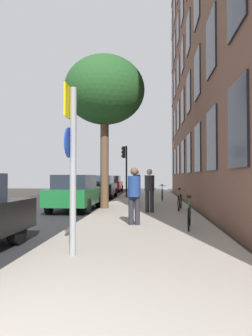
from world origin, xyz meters
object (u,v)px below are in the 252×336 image
traffic_light (125,162)px  tree_near (105,91)px  bicycle_0 (189,215)px  pedestrian_1 (149,188)px  sign_post (72,155)px  bicycle_3 (162,194)px  car_1 (76,192)px  pedestrian_0 (134,192)px  car_2 (102,186)px  bicycle_1 (180,201)px  car_3 (112,184)px  bicycle_2 (152,198)px  pedestrian_2 (137,183)px

traffic_light → tree_near: bearing=-92.5°
traffic_light → tree_near: (-0.32, -7.22, 2.89)m
bicycle_0 → pedestrian_1: 3.88m
pedestrian_1 → traffic_light: bearing=101.3°
sign_post → bicycle_3: sign_post is taller
car_1 → pedestrian_0: bearing=-57.2°
car_2 → bicycle_1: bearing=-61.2°
car_3 → bicycle_2: bearing=-75.1°
car_1 → car_3: (-0.49, 16.67, 0.00)m
sign_post → traffic_light: size_ratio=0.88×
bicycle_2 → car_3: 15.45m
bicycle_3 → traffic_light: bearing=135.4°
bicycle_3 → pedestrian_2: bearing=-146.4°
bicycle_3 → car_1: car_1 is taller
tree_near → bicycle_3: bearing=59.8°
pedestrian_0 → car_2: size_ratio=0.39×
pedestrian_0 → pedestrian_1: size_ratio=0.98×
bicycle_0 → pedestrian_0: pedestrian_0 is taller
pedestrian_0 → pedestrian_2: (-0.32, 8.37, 0.06)m
tree_near → pedestrian_2: size_ratio=3.83×
bicycle_0 → bicycle_3: bearing=92.2°
sign_post → tree_near: size_ratio=0.45×
bicycle_3 → car_2: 5.47m
sign_post → bicycle_0: 4.28m
bicycle_0 → traffic_light: bearing=103.1°
bicycle_3 → pedestrian_0: 9.46m
bicycle_0 → car_1: (-4.47, 4.98, 0.37)m
bicycle_1 → car_3: car_3 is taller
bicycle_1 → pedestrian_1: bearing=-143.0°
pedestrian_1 → car_3: size_ratio=0.40×
pedestrian_2 → car_1: bearing=-123.8°
sign_post → traffic_light: bearing=91.2°
tree_near → bicycle_3: size_ratio=4.10×
bicycle_1 → car_1: bearing=175.8°
traffic_light → pedestrian_2: 3.83m
sign_post → pedestrian_2: 12.01m
traffic_light → pedestrian_0: size_ratio=2.08×
bicycle_1 → car_2: bearing=118.8°
traffic_light → bicycle_0: size_ratio=2.14×
bicycle_2 → car_1: size_ratio=0.37×
traffic_light → bicycle_1: size_ratio=2.14×
car_3 → pedestrian_0: bearing=-80.9°
tree_near → car_1: 4.80m
pedestrian_0 → car_1: 5.37m
bicycle_2 → bicycle_3: size_ratio=0.94×
tree_near → bicycle_1: size_ratio=4.17×
car_2 → bicycle_3: bearing=-39.5°
sign_post → car_2: (-2.08, 16.43, -1.12)m
bicycle_0 → sign_post: bearing=-129.0°
bicycle_2 → pedestrian_2: (-0.90, 2.13, 0.68)m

